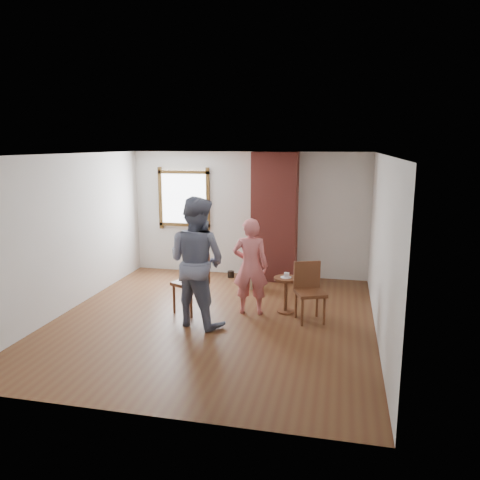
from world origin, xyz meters
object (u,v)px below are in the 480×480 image
Objects in this scene: man at (197,262)px; person_pink at (250,266)px; stoneware_crock at (248,278)px; dining_chair_right at (309,288)px; side_table at (286,289)px; dining_chair_left at (193,278)px.

man is 1.25× the size of person_pink.
stoneware_crock is at bearing -83.87° from person_pink.
dining_chair_right is 0.48m from side_table.
side_table is at bearing -54.24° from stoneware_crock.
side_table is (-0.40, 0.25, -0.12)m from dining_chair_right.
dining_chair_left is 0.50× the size of man.
side_table is 1.61m from man.
stoneware_crock is at bearing 90.54° from dining_chair_left.
man reaches higher than dining_chair_right.
stoneware_crock is 1.96m from dining_chair_right.
dining_chair_right is at bearing -49.07° from stoneware_crock.
man is at bearing 176.05° from dining_chair_right.
stoneware_crock is at bearing 125.76° from side_table.
dining_chair_left reaches higher than dining_chair_right.
person_pink is (-0.96, 0.09, 0.28)m from dining_chair_right.
stoneware_crock is 0.67× the size of side_table.
dining_chair_right is at bearing 167.94° from person_pink.
man is at bearing -101.47° from stoneware_crock.
person_pink is (0.95, 0.10, 0.23)m from dining_chair_left.
stoneware_crock is 0.20× the size of man.
man is (-1.67, -0.54, 0.48)m from dining_chair_right.
stoneware_crock is 2.19m from man.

